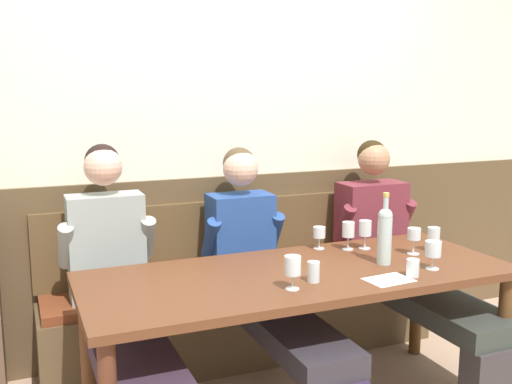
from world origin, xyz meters
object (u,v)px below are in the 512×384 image
object	(u,v)px
person_right_seat	(403,257)
wine_glass_by_bottle	(434,235)
wine_glass_center_front	(365,229)
wine_glass_left_end	(433,250)
wine_glass_mid_left	(414,235)
wine_glass_mid_right	(319,234)
wine_glass_center_rear	(348,231)
person_left_seat	(263,274)
wine_bottle_green_tall	(385,234)
wall_bench	(246,311)
dining_table	(300,287)
water_tumbler_right	(313,272)
water_tumbler_left	(413,268)
person_center_right_seat	(119,293)
wine_glass_right_end	(293,266)

from	to	relation	value
person_right_seat	wine_glass_by_bottle	bearing A→B (deg)	-96.49
wine_glass_center_front	wine_glass_left_end	distance (m)	0.46
person_right_seat	wine_glass_mid_left	bearing A→B (deg)	-118.67
wine_glass_mid_right	wine_glass_center_rear	size ratio (longest dim) A/B	0.80
wine_glass_by_bottle	wine_glass_mid_left	bearing A→B (deg)	-177.81
person_left_seat	wine_glass_mid_right	xyz separation A→B (m)	(0.32, -0.03, 0.20)
wine_glass_left_end	wine_bottle_green_tall	bearing A→B (deg)	134.92
wall_bench	wine_glass_mid_right	bearing A→B (deg)	-54.09
dining_table	water_tumbler_right	bearing A→B (deg)	-95.93
dining_table	water_tumbler_left	world-z (taller)	water_tumbler_left
person_center_right_seat	person_right_seat	world-z (taller)	person_center_right_seat
wine_glass_left_end	wine_glass_center_front	bearing A→B (deg)	102.28
person_center_right_seat	person_left_seat	bearing A→B (deg)	1.10
wall_bench	dining_table	xyz separation A→B (m)	(0.00, -0.71, 0.38)
wine_glass_center_front	wine_glass_mid_right	xyz separation A→B (m)	(-0.23, 0.10, -0.03)
person_center_right_seat	water_tumbler_left	distance (m)	1.41
wine_bottle_green_tall	wine_glass_left_end	distance (m)	0.24
wine_bottle_green_tall	water_tumbler_right	distance (m)	0.49
wine_glass_mid_right	wine_glass_center_rear	xyz separation A→B (m)	(0.14, -0.08, 0.02)
wine_glass_left_end	wine_glass_mid_left	bearing A→B (deg)	72.31
wine_glass_mid_left	wine_glass_center_rear	world-z (taller)	wine_glass_center_rear
water_tumbler_right	wine_glass_mid_left	bearing A→B (deg)	16.15
wine_glass_mid_right	wine_glass_by_bottle	distance (m)	0.61
wine_glass_right_end	person_left_seat	bearing A→B (deg)	79.36
wine_glass_center_rear	wine_glass_mid_right	bearing A→B (deg)	151.30
wine_bottle_green_tall	water_tumbler_right	size ratio (longest dim) A/B	3.82
dining_table	wine_glass_center_front	world-z (taller)	wine_glass_center_front
wine_bottle_green_tall	person_right_seat	bearing A→B (deg)	43.61
person_center_right_seat	wine_glass_center_front	xyz separation A→B (m)	(1.32, -0.11, 0.22)
wall_bench	wine_glass_right_end	world-z (taller)	wall_bench
wall_bench	wine_glass_center_front	world-z (taller)	wall_bench
wall_bench	wine_glass_right_end	distance (m)	1.10
wine_bottle_green_tall	wine_glass_by_bottle	xyz separation A→B (m)	(0.38, 0.09, -0.07)
wine_glass_right_end	wine_glass_mid_left	xyz separation A→B (m)	(0.84, 0.26, -0.00)
person_center_right_seat	person_right_seat	size ratio (longest dim) A/B	1.03
wine_glass_by_bottle	wine_glass_left_end	bearing A→B (deg)	-129.50
wine_glass_center_front	person_right_seat	bearing A→B (deg)	18.30
dining_table	water_tumbler_right	xyz separation A→B (m)	(-0.02, -0.17, 0.13)
wall_bench	wine_glass_center_front	size ratio (longest dim) A/B	15.08
wine_glass_left_end	wine_glass_center_rear	world-z (taller)	wine_glass_center_rear
wine_glass_left_end	wine_glass_center_rear	size ratio (longest dim) A/B	0.91
wine_glass_center_front	wine_glass_by_bottle	distance (m)	0.37
dining_table	wine_glass_mid_left	bearing A→B (deg)	3.02
wine_bottle_green_tall	wine_glass_mid_right	size ratio (longest dim) A/B	2.94
person_right_seat	water_tumbler_right	distance (m)	1.03
wine_glass_right_end	wine_glass_by_bottle	xyz separation A→B (m)	(0.98, 0.27, -0.02)
wine_glass_mid_right	wine_glass_by_bottle	bearing A→B (deg)	-27.38
person_center_right_seat	wine_bottle_green_tall	world-z (taller)	person_center_right_seat
wine_glass_left_end	water_tumbler_right	bearing A→B (deg)	175.36
person_center_right_seat	person_right_seat	distance (m)	1.67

